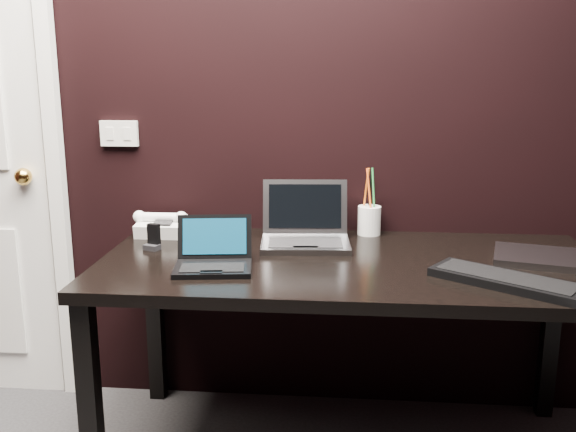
# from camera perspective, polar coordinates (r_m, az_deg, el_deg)

# --- Properties ---
(wall_back) EXTENTS (4.00, 0.00, 4.00)m
(wall_back) POSITION_cam_1_polar(r_m,az_deg,el_deg) (2.51, -1.22, 11.34)
(wall_back) COLOR black
(wall_back) RESTS_ON ground
(wall_switch) EXTENTS (0.15, 0.02, 0.10)m
(wall_switch) POSITION_cam_1_polar(r_m,az_deg,el_deg) (2.65, -14.78, 7.11)
(wall_switch) COLOR silver
(wall_switch) RESTS_ON wall_back
(desk) EXTENTS (1.70, 0.80, 0.74)m
(desk) POSITION_cam_1_polar(r_m,az_deg,el_deg) (2.22, 5.49, -5.82)
(desk) COLOR black
(desk) RESTS_ON ground
(netbook) EXTENTS (0.27, 0.25, 0.16)m
(netbook) POSITION_cam_1_polar(r_m,az_deg,el_deg) (2.10, -6.65, -3.80)
(netbook) COLOR black
(netbook) RESTS_ON desk
(silver_laptop) EXTENTS (0.34, 0.31, 0.22)m
(silver_laptop) POSITION_cam_1_polar(r_m,az_deg,el_deg) (2.36, 1.54, -1.55)
(silver_laptop) COLOR gray
(silver_laptop) RESTS_ON desk
(ext_keyboard) EXTENTS (0.45, 0.38, 0.03)m
(ext_keyboard) POSITION_cam_1_polar(r_m,az_deg,el_deg) (2.05, 18.84, -5.42)
(ext_keyboard) COLOR black
(ext_keyboard) RESTS_ON desk
(closed_laptop) EXTENTS (0.39, 0.32, 0.02)m
(closed_laptop) POSITION_cam_1_polar(r_m,az_deg,el_deg) (2.33, 22.03, -3.48)
(closed_laptop) COLOR #9A999F
(closed_laptop) RESTS_ON desk
(desk_phone) EXTENTS (0.21, 0.16, 0.11)m
(desk_phone) POSITION_cam_1_polar(r_m,az_deg,el_deg) (2.53, -11.21, -0.81)
(desk_phone) COLOR silver
(desk_phone) RESTS_ON desk
(mobile_phone) EXTENTS (0.06, 0.06, 0.09)m
(mobile_phone) POSITION_cam_1_polar(r_m,az_deg,el_deg) (2.35, -11.89, -2.08)
(mobile_phone) COLOR black
(mobile_phone) RESTS_ON desk
(pen_cup) EXTENTS (0.10, 0.10, 0.26)m
(pen_cup) POSITION_cam_1_polar(r_m,az_deg,el_deg) (2.51, 7.23, -0.27)
(pen_cup) COLOR white
(pen_cup) RESTS_ON desk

